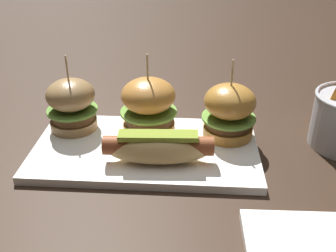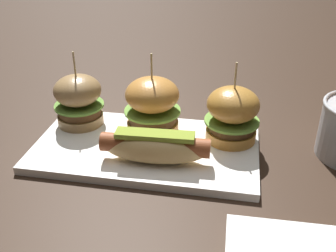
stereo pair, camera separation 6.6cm
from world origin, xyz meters
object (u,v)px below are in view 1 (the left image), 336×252
(platter_main, at_px, (146,149))
(slider_right, at_px, (229,111))
(slider_left, at_px, (72,104))
(slider_center, at_px, (146,105))
(hot_dog, at_px, (158,148))

(platter_main, distance_m, slider_right, 0.16)
(slider_left, height_order, slider_center, slider_center)
(slider_left, bearing_deg, platter_main, -21.66)
(platter_main, bearing_deg, slider_right, 17.95)
(hot_dog, xyz_separation_m, slider_left, (-0.16, 0.10, 0.02))
(platter_main, height_order, hot_dog, hot_dog)
(platter_main, xyz_separation_m, hot_dog, (0.03, -0.05, 0.03))
(hot_dog, distance_m, slider_left, 0.19)
(platter_main, relative_size, slider_right, 2.70)
(platter_main, distance_m, slider_left, 0.16)
(slider_left, bearing_deg, slider_center, -0.58)
(slider_left, bearing_deg, slider_right, -1.93)
(platter_main, relative_size, slider_left, 2.73)
(slider_center, relative_size, slider_right, 1.03)
(platter_main, relative_size, slider_center, 2.63)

